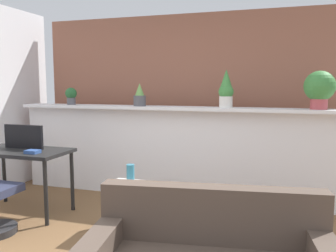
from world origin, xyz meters
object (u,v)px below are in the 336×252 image
potted_plant_1 (140,96)px  vase_on_shelf (131,174)px  potted_plant_0 (71,95)px  potted_plant_3 (320,88)px  tv_monitor (24,137)px  book_on_desk (33,152)px  desk (22,157)px  side_cube_shelf (128,208)px  potted_plant_2 (226,89)px

potted_plant_1 → vase_on_shelf: bearing=-72.7°
potted_plant_0 → potted_plant_3: 3.24m
potted_plant_3 → tv_monitor: bearing=-163.4°
tv_monitor → book_on_desk: size_ratio=3.54×
potted_plant_0 → tv_monitor: 1.05m
potted_plant_1 → desk: 1.62m
side_cube_shelf → vase_on_shelf: bearing=73.6°
desk → vase_on_shelf: 1.42m
potted_plant_3 → vase_on_shelf: size_ratio=2.25×
potted_plant_2 → vase_on_shelf: 1.65m
side_cube_shelf → book_on_desk: 1.25m
potted_plant_3 → side_cube_shelf: bearing=-147.0°
potted_plant_0 → book_on_desk: 1.32m
vase_on_shelf → side_cube_shelf: bearing=-106.4°
vase_on_shelf → tv_monitor: bearing=172.9°
book_on_desk → potted_plant_0: bearing=101.7°
potted_plant_3 → desk: 3.52m
potted_plant_2 → potted_plant_3: potted_plant_2 is taller
desk → potted_plant_2: bearing=26.2°
potted_plant_0 → potted_plant_2: 2.18m
potted_plant_0 → potted_plant_1: potted_plant_1 is taller
desk → vase_on_shelf: size_ratio=5.61×
book_on_desk → desk: bearing=152.5°
book_on_desk → potted_plant_1: bearing=55.1°
potted_plant_1 → book_on_desk: potted_plant_1 is taller
tv_monitor → vase_on_shelf: 1.48m
potted_plant_3 → vase_on_shelf: (-1.85, -1.16, -0.87)m
potted_plant_2 → tv_monitor: bearing=-155.8°
potted_plant_3 → vase_on_shelf: bearing=-147.8°
potted_plant_3 → vase_on_shelf: 2.35m
tv_monitor → desk: bearing=-70.9°
potted_plant_3 → side_cube_shelf: 2.53m
potted_plant_3 → book_on_desk: (-3.00, -1.20, -0.70)m
desk → tv_monitor: (-0.03, 0.08, 0.23)m
potted_plant_1 → book_on_desk: (-0.80, -1.15, -0.58)m
potted_plant_1 → potted_plant_3: potted_plant_3 is taller
potted_plant_2 → side_cube_shelf: (-0.79, -1.23, -1.19)m
vase_on_shelf → desk: bearing=175.9°
desk → tv_monitor: size_ratio=2.12×
book_on_desk → side_cube_shelf: bearing=-0.5°
book_on_desk → vase_on_shelf: bearing=1.8°
tv_monitor → vase_on_shelf: tv_monitor is taller
potted_plant_3 → desk: size_ratio=0.40×
potted_plant_3 → tv_monitor: (-3.29, -0.98, -0.57)m
potted_plant_3 → book_on_desk: bearing=-158.2°
potted_plant_2 → side_cube_shelf: bearing=-122.9°
vase_on_shelf → potted_plant_2: bearing=56.6°
potted_plant_3 → potted_plant_1: bearing=-178.8°
potted_plant_2 → desk: (-2.20, -1.08, -0.78)m
potted_plant_2 → book_on_desk: potted_plant_2 is taller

